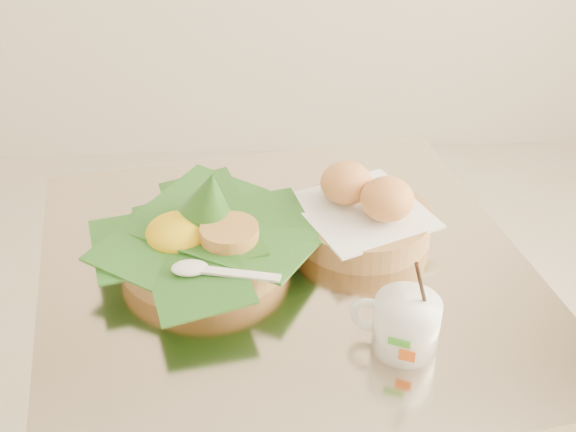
{
  "coord_description": "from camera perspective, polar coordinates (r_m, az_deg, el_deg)",
  "views": [
    {
      "loc": [
        0.08,
        -0.78,
        1.39
      ],
      "look_at": [
        0.13,
        0.08,
        0.82
      ],
      "focal_mm": 45.0,
      "sensor_mm": 36.0,
      "label": 1
    }
  ],
  "objects": [
    {
      "name": "cafe_table",
      "position": [
        1.2,
        -0.05,
        -12.58
      ],
      "size": [
        0.81,
        0.81,
        0.75
      ],
      "rotation": [
        0.0,
        0.0,
        0.17
      ],
      "color": "gray",
      "rests_on": "floor"
    },
    {
      "name": "rice_basket",
      "position": [
        1.05,
        -6.7,
        -1.43
      ],
      "size": [
        0.31,
        0.31,
        0.16
      ],
      "rotation": [
        0.0,
        0.0,
        0.08
      ],
      "color": "tan",
      "rests_on": "cafe_table"
    },
    {
      "name": "bread_basket",
      "position": [
        1.1,
        5.97,
        0.21
      ],
      "size": [
        0.24,
        0.24,
        0.11
      ],
      "rotation": [
        0.0,
        0.0,
        -0.37
      ],
      "color": "tan",
      "rests_on": "cafe_table"
    },
    {
      "name": "coffee_mug",
      "position": [
        0.91,
        9.19,
        -8.33
      ],
      "size": [
        0.11,
        0.09,
        0.14
      ],
      "rotation": [
        0.0,
        0.0,
        -0.41
      ],
      "color": "white",
      "rests_on": "cafe_table"
    }
  ]
}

